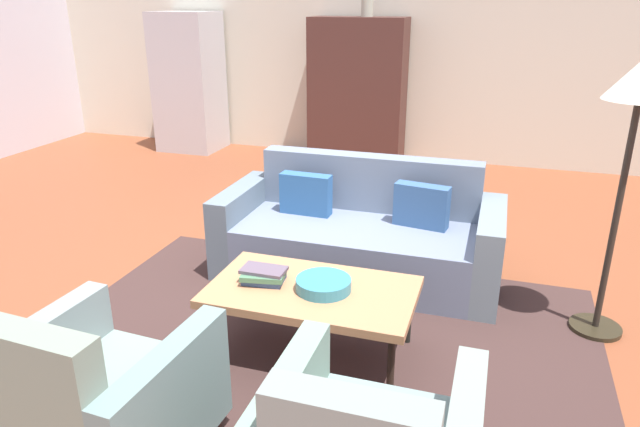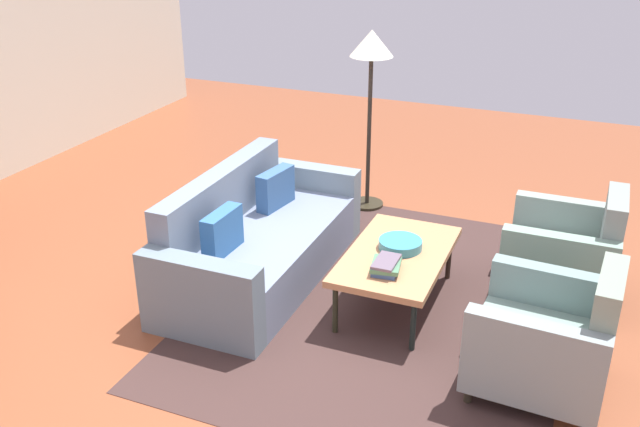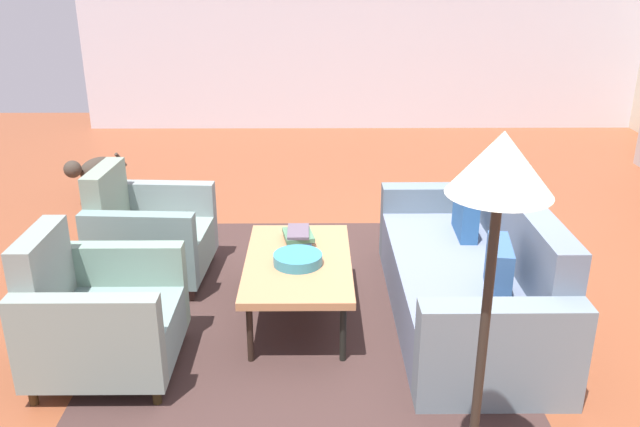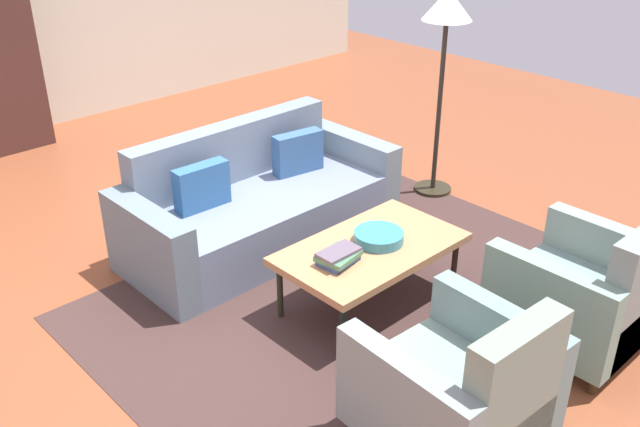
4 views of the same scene
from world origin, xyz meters
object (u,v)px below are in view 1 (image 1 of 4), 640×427
armchair_left (96,407)px  coffee_table (312,294)px  fruit_bowl (324,284)px  book_stack (264,275)px  cabinet (357,91)px  floor_lamp (638,106)px  refrigerator (189,82)px  couch (361,236)px  vase_tall (367,6)px

armchair_left → coffee_table: bearing=65.9°
fruit_bowl → book_stack: (-0.37, -0.01, 0.01)m
fruit_bowl → cabinet: (-0.92, 4.40, 0.43)m
fruit_bowl → floor_lamp: 2.03m
cabinet → floor_lamp: (2.52, -3.60, 0.54)m
refrigerator → floor_lamp: refrigerator is taller
coffee_table → book_stack: (-0.30, -0.01, 0.08)m
fruit_bowl → floor_lamp: bearing=26.5°
fruit_bowl → book_stack: size_ratio=1.14×
couch → armchair_left: (-0.60, -2.35, 0.06)m
book_stack → floor_lamp: (1.96, 0.80, 0.97)m
refrigerator → book_stack: bearing=-55.9°
couch → coffee_table: (0.00, -1.19, 0.11)m
coffee_table → refrigerator: size_ratio=0.65×
book_stack → cabinet: size_ratio=0.16×
couch → refrigerator: bearing=-44.2°
book_stack → floor_lamp: 2.33m
coffee_table → fruit_bowl: (0.07, 0.00, 0.07)m
coffee_table → armchair_left: (-0.60, -1.17, -0.05)m
fruit_bowl → refrigerator: size_ratio=0.17×
floor_lamp → armchair_left: bearing=-139.2°
fruit_bowl → armchair_left: bearing=-120.0°
coffee_table → floor_lamp: size_ratio=0.70×
cabinet → floor_lamp: cabinet is taller
coffee_table → fruit_bowl: fruit_bowl is taller
book_stack → refrigerator: size_ratio=0.15×
armchair_left → book_stack: armchair_left is taller
refrigerator → coffee_table: bearing=-53.2°
cabinet → refrigerator: refrigerator is taller
couch → floor_lamp: 2.06m
armchair_left → cabinet: bearing=95.9°
vase_tall → armchair_left: bearing=-88.4°
floor_lamp → coffee_table: bearing=-154.5°
fruit_bowl → vase_tall: bearing=100.6°
couch → fruit_bowl: couch is taller
floor_lamp → fruit_bowl: bearing=-153.5°
refrigerator → couch: bearing=-44.0°
couch → vase_tall: size_ratio=8.80×
armchair_left → floor_lamp: 3.19m
vase_tall → couch: bearing=-76.8°
vase_tall → book_stack: bearing=-84.1°
vase_tall → floor_lamp: size_ratio=0.14×
armchair_left → book_stack: bearing=78.6°
couch → cabinet: (-0.85, 3.21, 0.61)m
coffee_table → refrigerator: (-3.21, 4.30, 0.53)m
couch → coffee_table: couch is taller
couch → book_stack: 1.24m
vase_tall → floor_lamp: vase_tall is taller
cabinet → vase_tall: 1.02m
refrigerator → floor_lamp: bearing=-35.7°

